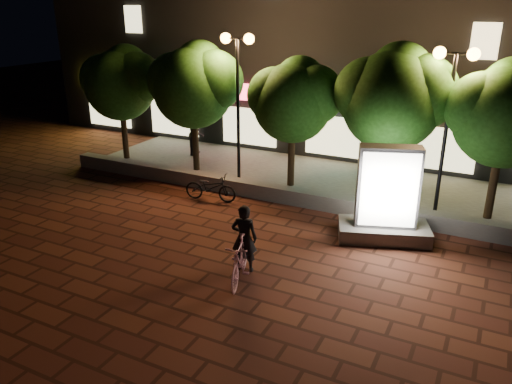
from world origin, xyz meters
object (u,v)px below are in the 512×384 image
Objects in this scene: street_lamp_left at (238,70)px; street_lamp_right at (452,89)px; rider at (244,238)px; tree_right at (395,95)px; scooter_pink at (240,260)px; tree_far_left at (122,81)px; tree_far_right at (508,110)px; pedestrian at (197,133)px; ad_kiosk at (386,203)px; tree_mid at (295,97)px; tree_left at (195,83)px; scooter_parked at (211,187)px.

street_lamp_right is at bearing 0.00° from street_lamp_left.
tree_right is at bearing -124.61° from rider.
tree_right reaches higher than scooter_pink.
rider is (-2.05, -6.07, -2.70)m from tree_right.
tree_far_right is at bearing 0.00° from tree_far_left.
street_lamp_right is (12.45, -0.26, 0.60)m from tree_far_left.
street_lamp_left is 2.83× the size of pedestrian.
pedestrian is (-11.69, 1.74, -2.37)m from tree_far_right.
tree_mid is at bearing 144.91° from ad_kiosk.
street_lamp_left reaches higher than tree_mid.
street_lamp_right is 10.73m from pedestrian.
tree_left is at bearing 172.30° from street_lamp_left.
tree_far_right is 12.05m from pedestrian.
scooter_parked is (-5.23, -2.46, -3.10)m from tree_right.
pedestrian is (2.31, 1.74, -2.30)m from tree_far_left.
tree_right is at bearing 170.90° from street_lamp_right.
street_lamp_left is at bearing -172.69° from tree_mid.
street_lamp_right is at bearing -1.21° from tree_far_left.
tree_left is 0.97× the size of tree_right.
street_lamp_left is at bearing -177.19° from tree_right.
tree_right is 1.06× the size of tree_far_right.
tree_left is 2.82× the size of rider.
ad_kiosk is 10.14m from pedestrian.
tree_right is (7.30, 0.00, 0.12)m from tree_left.
tree_left is at bearing 0.00° from tree_far_left.
street_lamp_left is 2.98× the size of rider.
rider is (-0.14, 0.49, 0.33)m from scooter_pink.
ad_kiosk is 1.58× the size of rider.
rider is (-5.25, -6.07, -2.50)m from tree_far_right.
tree_right is at bearing 56.51° from scooter_pink.
street_lamp_right reaches higher than rider.
tree_far_left is 2.67× the size of rider.
scooter_parked is (-3.18, 3.61, -0.40)m from rider.
tree_mid is at bearing 176.96° from street_lamp_right.
tree_far_right is 8.79m from scooter_pink.
street_lamp_left is 7.39m from rider.
tree_right is 1.70m from street_lamp_right.
tree_far_left reaches higher than rider.
street_lamp_left is (-8.55, -0.26, 0.66)m from tree_far_right.
street_lamp_left reaches higher than tree_far_left.
scooter_pink is at bearing -127.92° from tree_far_right.
street_lamp_right is 2.79× the size of scooter_parked.
rider is (5.25, -6.07, -2.58)m from tree_left.
tree_left is 8.69m from ad_kiosk.
tree_left reaches higher than ad_kiosk.
ad_kiosk is (7.90, -2.74, -2.36)m from tree_left.
tree_left is at bearing 180.00° from tree_mid.
street_lamp_right is (1.64, -0.26, 0.33)m from tree_right.
tree_mid is 3.32m from tree_right.
tree_right is at bearing 0.00° from tree_mid.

